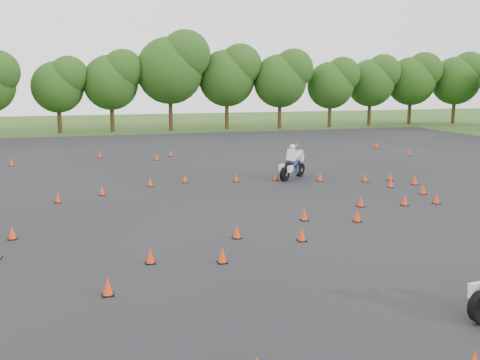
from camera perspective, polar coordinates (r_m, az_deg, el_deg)
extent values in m
plane|color=#2D5119|center=(19.46, 3.30, -5.57)|extent=(140.00, 140.00, 0.00)
plane|color=black|center=(25.02, -1.28, -1.88)|extent=(62.00, 62.00, 0.00)
cone|color=#EA3809|center=(23.76, 12.77, -2.26)|extent=(0.26, 0.26, 0.45)
cone|color=#EA3809|center=(38.71, -7.40, 2.83)|extent=(0.26, 0.26, 0.45)
cone|color=#EA3809|center=(29.35, 8.53, 0.32)|extent=(0.26, 0.26, 0.45)
cone|color=#EA3809|center=(28.83, -0.42, 0.25)|extent=(0.26, 0.26, 0.45)
cone|color=#EA3809|center=(44.51, 14.40, 3.60)|extent=(0.26, 0.26, 0.45)
cone|color=#EA3809|center=(41.08, 17.66, 2.87)|extent=(0.26, 0.26, 0.45)
cone|color=#EA3809|center=(27.94, -9.56, -0.23)|extent=(0.26, 0.26, 0.45)
cone|color=#EA3809|center=(29.30, 3.83, 0.40)|extent=(0.26, 0.26, 0.45)
cone|color=#EA3809|center=(18.62, -0.34, -5.56)|extent=(0.26, 0.26, 0.45)
cone|color=#EA3809|center=(27.16, 18.93, -0.98)|extent=(0.26, 0.26, 0.45)
cone|color=#EA3809|center=(26.33, -14.51, -1.09)|extent=(0.26, 0.26, 0.45)
cone|color=#EA3809|center=(14.28, -13.94, -11.02)|extent=(0.26, 0.26, 0.45)
cone|color=#EA3809|center=(25.30, -18.87, -1.79)|extent=(0.26, 0.26, 0.45)
cone|color=#EA3809|center=(16.37, -9.56, -8.01)|extent=(0.26, 0.26, 0.45)
cone|color=#EA3809|center=(28.44, 15.78, -0.30)|extent=(0.26, 0.26, 0.45)
cone|color=#EA3809|center=(37.13, -8.86, 2.46)|extent=(0.26, 0.26, 0.45)
cone|color=#EA3809|center=(30.36, 15.72, 0.38)|extent=(0.26, 0.26, 0.45)
cone|color=#EA3809|center=(24.50, 17.15, -2.09)|extent=(0.26, 0.26, 0.45)
cone|color=#EA3809|center=(28.76, -5.91, 0.17)|extent=(0.26, 0.26, 0.45)
cone|color=#EA3809|center=(29.61, 13.20, 0.25)|extent=(0.26, 0.26, 0.45)
cone|color=#EA3809|center=(25.29, 20.24, -1.89)|extent=(0.26, 0.26, 0.45)
cone|color=#EA3809|center=(20.11, -23.13, -5.21)|extent=(0.26, 0.26, 0.45)
cone|color=#EA3809|center=(37.20, -23.20, 1.74)|extent=(0.26, 0.26, 0.45)
cone|color=#EA3809|center=(21.08, 6.88, -3.71)|extent=(0.26, 0.26, 0.45)
cone|color=#EA3809|center=(29.50, 18.15, -0.04)|extent=(0.26, 0.26, 0.45)
cone|color=#EA3809|center=(16.20, -1.90, -8.07)|extent=(0.26, 0.26, 0.45)
cone|color=#EA3809|center=(44.63, 14.25, 3.62)|extent=(0.26, 0.26, 0.45)
cone|color=#EA3809|center=(21.23, 12.40, -3.78)|extent=(0.26, 0.26, 0.45)
cone|color=#EA3809|center=(44.05, 6.09, 3.80)|extent=(0.26, 0.26, 0.45)
cone|color=#EA3809|center=(39.10, -14.74, 2.65)|extent=(0.26, 0.26, 0.45)
cone|color=#EA3809|center=(18.43, 6.63, -5.80)|extent=(0.26, 0.26, 0.45)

